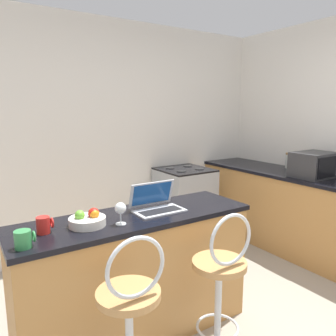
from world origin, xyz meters
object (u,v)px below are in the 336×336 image
(bar_stool_far, at_px, (220,293))
(laptop, at_px, (156,203))
(microwave, at_px, (314,165))
(mug_red, at_px, (44,225))
(wine_glass_tall, at_px, (120,209))
(mug_green, at_px, (24,239))
(bar_stool_near, at_px, (131,329))
(storage_jar, at_px, (290,160))
(stove_range, at_px, (184,204))
(fruit_bowl, at_px, (88,220))

(bar_stool_far, height_order, laptop, laptop)
(microwave, xyz_separation_m, mug_red, (-2.79, -0.10, -0.08))
(wine_glass_tall, distance_m, mug_green, 0.58)
(bar_stool_near, bearing_deg, storage_jar, 22.02)
(microwave, height_order, wine_glass_tall, microwave)
(stove_range, xyz_separation_m, storage_jar, (1.10, -0.67, 0.55))
(stove_range, bearing_deg, storage_jar, -31.24)
(wine_glass_tall, height_order, mug_green, wine_glass_tall)
(bar_stool_far, distance_m, fruit_bowl, 0.95)
(bar_stool_far, relative_size, wine_glass_tall, 7.22)
(fruit_bowl, bearing_deg, mug_red, 175.31)
(bar_stool_far, bearing_deg, wine_glass_tall, 137.99)
(bar_stool_near, bearing_deg, fruit_bowl, 93.33)
(microwave, xyz_separation_m, fruit_bowl, (-2.53, -0.12, -0.09))
(bar_stool_far, height_order, wine_glass_tall, wine_glass_tall)
(fruit_bowl, relative_size, wine_glass_tall, 1.61)
(bar_stool_far, bearing_deg, storage_jar, 27.69)
(mug_red, bearing_deg, microwave, 2.00)
(microwave, height_order, mug_red, microwave)
(bar_stool_far, bearing_deg, stove_range, 60.49)
(stove_range, height_order, fruit_bowl, fruit_bowl)
(bar_stool_far, bearing_deg, mug_red, 149.65)
(bar_stool_far, height_order, fruit_bowl, bar_stool_far)
(mug_green, distance_m, storage_jar, 3.24)
(fruit_bowl, distance_m, storage_jar, 2.82)
(bar_stool_far, xyz_separation_m, laptop, (-0.13, 0.56, 0.47))
(bar_stool_near, height_order, bar_stool_far, same)
(bar_stool_far, height_order, mug_green, bar_stool_far)
(stove_range, bearing_deg, mug_red, -147.17)
(wine_glass_tall, bearing_deg, mug_red, 166.03)
(microwave, bearing_deg, laptop, -177.82)
(bar_stool_near, height_order, fruit_bowl, bar_stool_near)
(microwave, relative_size, stove_range, 0.49)
(fruit_bowl, bearing_deg, microwave, 2.69)
(bar_stool_near, relative_size, wine_glass_tall, 7.22)
(laptop, distance_m, storage_jar, 2.30)
(mug_red, distance_m, storage_jar, 3.07)
(fruit_bowl, xyz_separation_m, mug_green, (-0.40, -0.14, 0.01))
(laptop, xyz_separation_m, microwave, (2.01, 0.08, 0.08))
(wine_glass_tall, xyz_separation_m, mug_red, (-0.44, 0.11, -0.05))
(fruit_bowl, relative_size, mug_red, 2.31)
(laptop, distance_m, wine_glass_tall, 0.37)
(microwave, xyz_separation_m, storage_jar, (0.23, 0.47, -0.04))
(microwave, distance_m, mug_red, 2.79)
(laptop, bearing_deg, bar_stool_near, -131.56)
(mug_red, bearing_deg, bar_stool_near, -61.68)
(stove_range, relative_size, fruit_bowl, 3.97)
(bar_stool_near, distance_m, laptop, 0.88)
(bar_stool_near, relative_size, stove_range, 1.13)
(bar_stool_near, xyz_separation_m, wine_glass_tall, (0.15, 0.43, 0.52))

